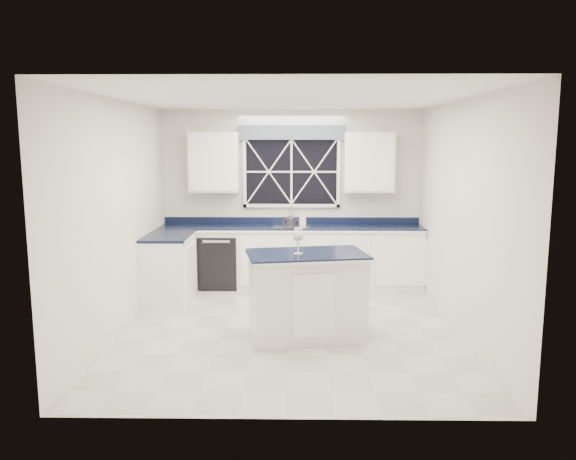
{
  "coord_description": "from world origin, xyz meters",
  "views": [
    {
      "loc": [
        0.08,
        -6.47,
        2.21
      ],
      "look_at": [
        -0.03,
        0.4,
        1.13
      ],
      "focal_mm": 35.0,
      "sensor_mm": 36.0,
      "label": 1
    }
  ],
  "objects_px": {
    "dishwasher": "(220,260)",
    "island": "(307,295)",
    "soap_bottle": "(302,218)",
    "wine_glass": "(298,236)",
    "kettle": "(290,221)",
    "faucet": "(291,214)"
  },
  "relations": [
    {
      "from": "island",
      "to": "kettle",
      "type": "height_order",
      "value": "kettle"
    },
    {
      "from": "island",
      "to": "kettle",
      "type": "bearing_deg",
      "value": 84.74
    },
    {
      "from": "kettle",
      "to": "wine_glass",
      "type": "distance_m",
      "value": 2.3
    },
    {
      "from": "kettle",
      "to": "soap_bottle",
      "type": "height_order",
      "value": "soap_bottle"
    },
    {
      "from": "soap_bottle",
      "to": "wine_glass",
      "type": "bearing_deg",
      "value": -91.65
    },
    {
      "from": "dishwasher",
      "to": "faucet",
      "type": "distance_m",
      "value": 1.31
    },
    {
      "from": "dishwasher",
      "to": "wine_glass",
      "type": "height_order",
      "value": "wine_glass"
    },
    {
      "from": "island",
      "to": "soap_bottle",
      "type": "bearing_deg",
      "value": 80.03
    },
    {
      "from": "island",
      "to": "wine_glass",
      "type": "bearing_deg",
      "value": -161.01
    },
    {
      "from": "wine_glass",
      "to": "soap_bottle",
      "type": "distance_m",
      "value": 2.52
    },
    {
      "from": "island",
      "to": "kettle",
      "type": "distance_m",
      "value": 2.31
    },
    {
      "from": "island",
      "to": "dishwasher",
      "type": "bearing_deg",
      "value": 109.49
    },
    {
      "from": "dishwasher",
      "to": "wine_glass",
      "type": "distance_m",
      "value": 2.7
    },
    {
      "from": "dishwasher",
      "to": "island",
      "type": "relative_size",
      "value": 0.57
    },
    {
      "from": "faucet",
      "to": "wine_glass",
      "type": "bearing_deg",
      "value": -87.75
    },
    {
      "from": "faucet",
      "to": "wine_glass",
      "type": "relative_size",
      "value": 1.04
    },
    {
      "from": "wine_glass",
      "to": "soap_bottle",
      "type": "relative_size",
      "value": 1.53
    },
    {
      "from": "faucet",
      "to": "island",
      "type": "distance_m",
      "value": 2.52
    },
    {
      "from": "faucet",
      "to": "kettle",
      "type": "xyz_separation_m",
      "value": [
        -0.01,
        -0.2,
        -0.08
      ]
    },
    {
      "from": "dishwasher",
      "to": "faucet",
      "type": "xyz_separation_m",
      "value": [
        1.1,
        0.19,
        0.69
      ]
    },
    {
      "from": "dishwasher",
      "to": "island",
      "type": "height_order",
      "value": "island"
    },
    {
      "from": "faucet",
      "to": "kettle",
      "type": "bearing_deg",
      "value": -93.42
    }
  ]
}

